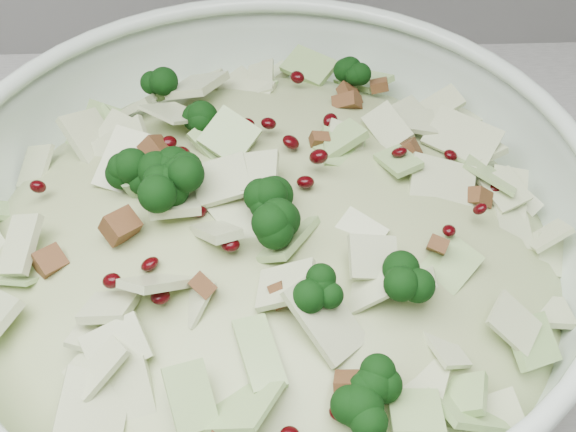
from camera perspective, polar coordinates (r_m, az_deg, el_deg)
The scene contains 2 objects.
mixing_bowl at distance 0.52m, azimuth -1.50°, elevation -3.78°, with size 0.48×0.48×0.16m.
salad at distance 0.50m, azimuth -1.55°, elevation -1.83°, with size 0.46×0.46×0.17m.
Camera 1 is at (-0.66, 1.27, 1.39)m, focal length 50.00 mm.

